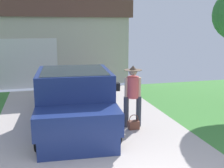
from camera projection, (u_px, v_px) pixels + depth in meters
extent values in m
cube|color=#B8ACA5|center=(86.00, 121.00, 8.34)|extent=(5.20, 9.00, 0.06)
cube|color=navy|center=(74.00, 112.00, 8.45)|extent=(2.21, 5.53, 0.42)
cube|color=navy|center=(74.00, 92.00, 7.60)|extent=(2.11, 2.24, 1.20)
cube|color=#1E2833|center=(74.00, 79.00, 7.52)|extent=(1.86, 2.06, 0.51)
cube|color=navy|center=(78.00, 122.00, 6.20)|extent=(2.02, 1.09, 0.54)
cube|color=black|center=(72.00, 93.00, 9.86)|extent=(2.13, 2.51, 0.06)
cube|color=navy|center=(98.00, 85.00, 9.98)|extent=(0.25, 2.37, 0.57)
cube|color=navy|center=(45.00, 87.00, 9.64)|extent=(0.25, 2.37, 0.57)
cube|color=navy|center=(71.00, 80.00, 10.92)|extent=(1.95, 0.21, 0.57)
cube|color=black|center=(118.00, 87.00, 7.02)|extent=(0.11, 0.19, 0.20)
cylinder|color=black|center=(113.00, 129.00, 6.55)|extent=(0.32, 0.82, 0.80)
cylinder|color=#9E9EA3|center=(113.00, 129.00, 6.55)|extent=(0.31, 0.46, 0.44)
cylinder|color=black|center=(41.00, 134.00, 6.25)|extent=(0.32, 0.82, 0.80)
cylinder|color=#9E9EA3|center=(41.00, 134.00, 6.25)|extent=(0.31, 0.46, 0.44)
cylinder|color=black|center=(96.00, 95.00, 9.80)|extent=(0.32, 0.82, 0.80)
cylinder|color=#9E9EA3|center=(96.00, 95.00, 9.80)|extent=(0.31, 0.46, 0.44)
cylinder|color=black|center=(48.00, 97.00, 9.50)|extent=(0.32, 0.82, 0.80)
cylinder|color=#9E9EA3|center=(48.00, 97.00, 9.50)|extent=(0.31, 0.46, 0.44)
cylinder|color=#333842|center=(139.00, 111.00, 7.76)|extent=(0.15, 0.15, 0.87)
cylinder|color=#333842|center=(126.00, 112.00, 7.72)|extent=(0.15, 0.15, 0.87)
cylinder|color=#E55959|center=(133.00, 87.00, 7.60)|extent=(0.32, 0.32, 0.61)
cylinder|color=beige|center=(139.00, 87.00, 7.62)|extent=(0.09, 0.09, 0.56)
cylinder|color=beige|center=(126.00, 88.00, 7.58)|extent=(0.09, 0.09, 0.56)
sphere|color=beige|center=(133.00, 72.00, 7.51)|extent=(0.22, 0.22, 0.22)
cylinder|color=brown|center=(133.00, 70.00, 7.49)|extent=(0.50, 0.50, 0.01)
cone|color=brown|center=(133.00, 68.00, 7.48)|extent=(0.23, 0.23, 0.12)
cube|color=brown|center=(134.00, 125.00, 7.60)|extent=(0.29, 0.18, 0.24)
torus|color=brown|center=(134.00, 119.00, 7.57)|extent=(0.27, 0.02, 0.27)
cube|color=#B8AF99|center=(40.00, 48.00, 15.44)|extent=(8.42, 6.26, 3.21)
cube|color=brown|center=(38.00, 11.00, 15.02)|extent=(8.76, 6.51, 0.82)
cube|color=silver|center=(27.00, 64.00, 12.40)|extent=(2.70, 0.06, 2.27)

